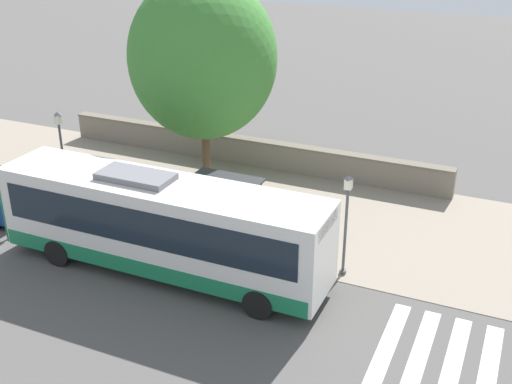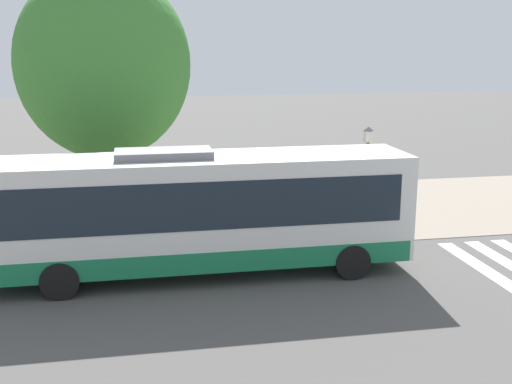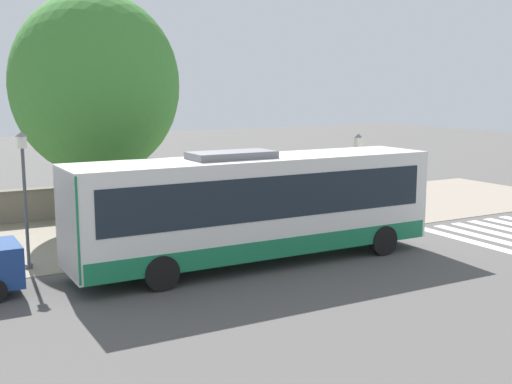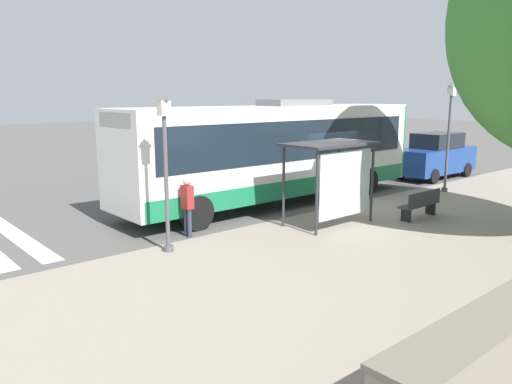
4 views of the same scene
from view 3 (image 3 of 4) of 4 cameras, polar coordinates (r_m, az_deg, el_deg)
name	(u,v)px [view 3 (image 3 of 4)]	position (r m, az deg, el deg)	size (l,w,h in m)	color
ground_plane	(189,256)	(21.48, -5.98, -5.70)	(120.00, 120.00, 0.00)	#514F4C
sidewalk_plaza	(143,230)	(25.56, -9.99, -3.35)	(9.00, 44.00, 0.02)	gray
stone_wall	(112,198)	(29.22, -12.67, -0.51)	(0.60, 20.00, 1.36)	slate
bus	(257,205)	(20.14, 0.06, -1.20)	(2.63, 11.88, 3.61)	silver
bus_shelter	(233,186)	(23.39, -2.02, 0.55)	(1.58, 2.73, 2.42)	#2D2D33
pedestrian	(347,212)	(24.17, 8.08, -1.77)	(0.34, 0.22, 1.62)	#2D3347
bench	(154,227)	(23.81, -9.10, -3.10)	(0.40, 1.74, 0.88)	#333338
street_lamp_near	(25,189)	(20.59, -19.88, 0.28)	(0.28, 0.28, 4.22)	#4C4C51
street_lamp_far	(357,173)	(25.27, 9.01, 1.70)	(0.28, 0.28, 3.77)	#4C4C51
shade_tree	(96,85)	(26.48, -14.08, 9.21)	(6.61, 6.61, 9.28)	brown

